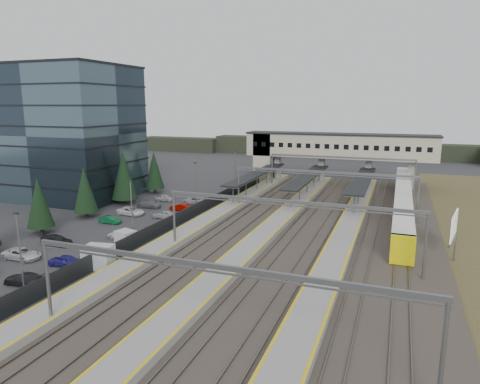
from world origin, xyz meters
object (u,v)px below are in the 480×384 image
at_px(relay_cabin_near, 99,257).
at_px(footbridge, 325,148).
at_px(train, 403,200).
at_px(billboard, 454,227).
at_px(office_building, 65,132).
at_px(relay_cabin_far, 126,239).

xyz_separation_m(relay_cabin_near, footbridge, (14.27, 58.49, 6.69)).
distance_m(train, billboard, 21.20).
bearing_deg(office_building, relay_cabin_near, -44.06).
bearing_deg(relay_cabin_far, billboard, 16.40).
xyz_separation_m(office_building, footbridge, (43.70, 30.00, -4.26)).
height_order(relay_cabin_near, relay_cabin_far, relay_cabin_near).
height_order(office_building, billboard, office_building).
height_order(office_building, footbridge, office_building).
distance_m(relay_cabin_near, footbridge, 60.57).
distance_m(relay_cabin_far, train, 44.90).
bearing_deg(billboard, office_building, 170.87).
bearing_deg(billboard, train, 105.03).
xyz_separation_m(relay_cabin_far, billboard, (37.51, 11.04, 2.33)).
bearing_deg(relay_cabin_near, office_building, 135.94).
bearing_deg(footbridge, relay_cabin_far, -106.96).
bearing_deg(relay_cabin_near, billboard, 26.49).
height_order(office_building, relay_cabin_far, office_building).
xyz_separation_m(relay_cabin_near, billboard, (36.05, 17.97, 2.11)).
distance_m(office_building, train, 61.68).
distance_m(relay_cabin_near, train, 49.07).
distance_m(office_building, billboard, 66.91).
relative_size(relay_cabin_far, billboard, 0.45).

